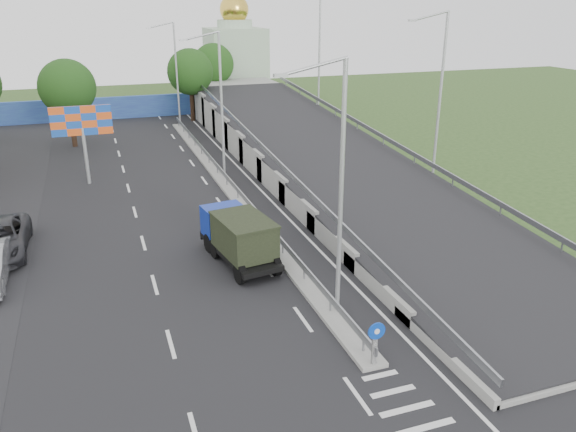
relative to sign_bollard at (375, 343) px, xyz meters
name	(u,v)px	position (x,y,z in m)	size (l,w,h in m)	color
ground	(405,408)	(0.00, -2.17, -1.03)	(160.00, 160.00, 0.00)	#2D4C1E
road_surface	(195,211)	(-3.00, 17.83, -1.03)	(26.00, 90.00, 0.04)	black
median	(227,186)	(0.00, 21.83, -0.93)	(1.00, 44.00, 0.20)	gray
overpass_ramp	(327,154)	(7.50, 21.83, 0.72)	(10.00, 50.00, 3.50)	gray
median_guardrail	(227,177)	(0.00, 21.83, -0.28)	(0.09, 44.00, 0.71)	gray
sign_bollard	(375,343)	(0.00, 0.00, 0.00)	(0.64, 0.23, 1.67)	black
lamp_post_near	(337,179)	(0.11, 3.83, 4.77)	(2.74, 0.18, 10.08)	#B2B5B7
lamp_post_mid	(219,99)	(0.11, 23.83, 4.77)	(2.74, 0.18, 10.08)	#B2B5B7
lamp_post_far	(174,68)	(0.11, 43.83, 4.77)	(2.74, 0.18, 10.08)	#B2B5B7
blue_wall	(132,107)	(-4.00, 49.83, 0.17)	(30.00, 0.50, 2.40)	#283994
church	(236,58)	(10.00, 57.83, 4.28)	(7.00, 7.00, 13.80)	#B2CCAD
billboard	(82,125)	(-9.00, 25.83, 3.15)	(4.00, 0.24, 5.50)	#B2B5B7
tree_left_mid	(67,88)	(-10.00, 37.83, 4.14)	(4.80, 4.80, 7.60)	black
tree_median_far	(190,72)	(2.00, 45.83, 4.14)	(4.80, 4.80, 7.60)	black
tree_ramp_far	(213,64)	(6.00, 52.83, 4.14)	(4.80, 4.80, 7.60)	black
dump_truck	(238,235)	(-2.23, 10.05, 0.35)	(2.89, 5.91, 2.50)	black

